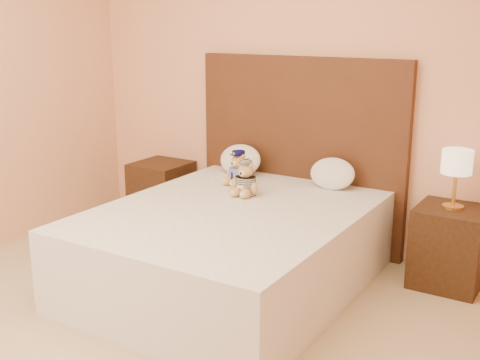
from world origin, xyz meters
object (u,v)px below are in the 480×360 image
Objects in this scene: lamp at (457,165)px; pillow_right at (332,172)px; teddy_prisoner at (246,178)px; nightstand_right at (449,247)px; pillow_left at (240,158)px; bed at (231,248)px; nightstand_left at (162,193)px; teddy_police at (239,168)px.

pillow_right is at bearing 178.06° from lamp.
nightstand_right is at bearing 19.01° from teddy_prisoner.
pillow_left is (-1.69, 0.03, 0.41)m from nightstand_right.
pillow_right is (-0.89, 0.03, -0.17)m from lamp.
teddy_prisoner reaches higher than bed.
nightstand_left is 2.50m from nightstand_right.
teddy_police is at bearing -14.52° from nightstand_left.
nightstand_right is 1.48× the size of pillow_left.
lamp reaches higher than pillow_right.
lamp reaches higher than nightstand_left.
lamp is 1.56m from teddy_police.
teddy_police is at bearing -170.75° from lamp.
pillow_right is (1.61, 0.03, 0.40)m from nightstand_left.
teddy_prisoner is at bearing -33.92° from teddy_police.
teddy_prisoner is at bearing -160.71° from lamp.
teddy_police is (-0.28, 0.55, 0.41)m from bed.
teddy_prisoner is 0.67× the size of pillow_left.
bed is at bearing -113.67° from pillow_right.
nightstand_right is (2.50, 0.00, 0.00)m from nightstand_left.
teddy_police is at bearing 131.51° from teddy_prisoner.
bed is 0.74m from teddy_police.
pillow_right reaches higher than nightstand_left.
nightstand_left is at bearing -177.87° from pillow_left.
nightstand_right is 0.97m from pillow_right.
pillow_left is (0.81, 0.03, 0.41)m from nightstand_left.
nightstand_right is 1.57× the size of pillow_right.
teddy_police is 0.71m from pillow_right.
nightstand_left is 1.08m from teddy_police.
teddy_prisoner is 0.67m from pillow_right.
teddy_police reaches higher than teddy_prisoner.
pillow_left is at bearing 118.12° from bed.
pillow_left is at bearing 2.13° from nightstand_left.
pillow_right is (0.45, 0.50, -0.00)m from teddy_prisoner.
nightstand_left is 1.00× the size of nightstand_right.
lamp is 1.70m from pillow_left.
nightstand_left is at bearing 179.77° from teddy_police.
bed is 5.00× the size of lamp.
teddy_police is at bearing -60.41° from pillow_left.
pillow_right is at bearing 47.47° from teddy_prisoner.
pillow_left is at bearing 180.00° from pillow_right.
teddy_police is 0.70× the size of pillow_left.
lamp reaches higher than bed.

